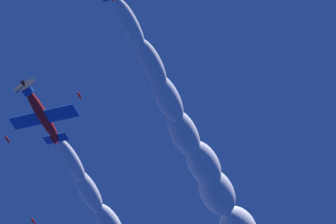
# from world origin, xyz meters

# --- Properties ---
(airplane_left_wingman) EXTENTS (6.84, 6.62, 3.44)m
(airplane_left_wingman) POSITION_xyz_m (17.90, 8.19, 67.87)
(airplane_left_wingman) COLOR red
(smoke_trail_lead) EXTENTS (31.39, 25.45, 4.71)m
(smoke_trail_lead) POSITION_xyz_m (24.94, -11.75, 68.63)
(smoke_trail_lead) COLOR white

